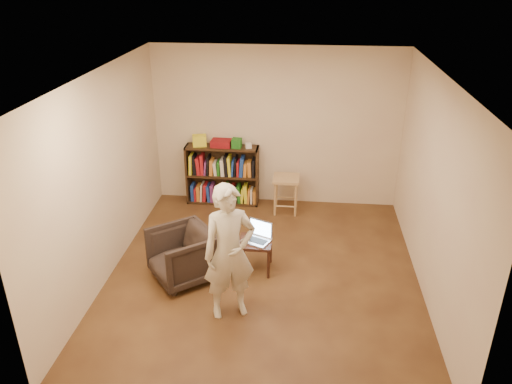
# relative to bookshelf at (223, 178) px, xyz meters

# --- Properties ---
(floor) EXTENTS (4.50, 4.50, 0.00)m
(floor) POSITION_rel_bookshelf_xyz_m (0.88, -2.09, -0.44)
(floor) COLOR #402414
(floor) RESTS_ON ground
(ceiling) EXTENTS (4.50, 4.50, 0.00)m
(ceiling) POSITION_rel_bookshelf_xyz_m (0.88, -2.09, 2.16)
(ceiling) COLOR silver
(ceiling) RESTS_ON wall_back
(wall_back) EXTENTS (4.00, 0.00, 4.00)m
(wall_back) POSITION_rel_bookshelf_xyz_m (0.88, 0.16, 0.86)
(wall_back) COLOR beige
(wall_back) RESTS_ON floor
(wall_left) EXTENTS (0.00, 4.50, 4.50)m
(wall_left) POSITION_rel_bookshelf_xyz_m (-1.12, -2.09, 0.86)
(wall_left) COLOR beige
(wall_left) RESTS_ON floor
(wall_right) EXTENTS (0.00, 4.50, 4.50)m
(wall_right) POSITION_rel_bookshelf_xyz_m (2.88, -2.09, 0.86)
(wall_right) COLOR beige
(wall_right) RESTS_ON floor
(bookshelf) EXTENTS (1.20, 0.30, 1.00)m
(bookshelf) POSITION_rel_bookshelf_xyz_m (0.00, 0.00, 0.00)
(bookshelf) COLOR black
(bookshelf) RESTS_ON floor
(box_yellow) EXTENTS (0.25, 0.21, 0.18)m
(box_yellow) POSITION_rel_bookshelf_xyz_m (-0.36, -0.01, 0.65)
(box_yellow) COLOR yellow
(box_yellow) RESTS_ON bookshelf
(red_cloth) EXTENTS (0.33, 0.25, 0.11)m
(red_cloth) POSITION_rel_bookshelf_xyz_m (-0.01, 0.00, 0.61)
(red_cloth) COLOR maroon
(red_cloth) RESTS_ON bookshelf
(box_green) EXTENTS (0.16, 0.16, 0.15)m
(box_green) POSITION_rel_bookshelf_xyz_m (0.25, -0.03, 0.64)
(box_green) COLOR #20681B
(box_green) RESTS_ON bookshelf
(box_white) EXTENTS (0.12, 0.12, 0.08)m
(box_white) POSITION_rel_bookshelf_xyz_m (0.44, -0.03, 0.60)
(box_white) COLOR silver
(box_white) RESTS_ON bookshelf
(stool) EXTENTS (0.42, 0.42, 0.60)m
(stool) POSITION_rel_bookshelf_xyz_m (1.07, -0.25, 0.05)
(stool) COLOR tan
(stool) RESTS_ON floor
(armchair) EXTENTS (1.04, 1.04, 0.69)m
(armchair) POSITION_rel_bookshelf_xyz_m (-0.14, -2.28, -0.10)
(armchair) COLOR #312820
(armchair) RESTS_ON floor
(side_table) EXTENTS (0.43, 0.43, 0.44)m
(side_table) POSITION_rel_bookshelf_xyz_m (0.76, -1.99, -0.08)
(side_table) COLOR black
(side_table) RESTS_ON floor
(laptop) EXTENTS (0.42, 0.37, 0.26)m
(laptop) POSITION_rel_bookshelf_xyz_m (0.79, -1.97, 0.06)
(laptop) COLOR #B8B8BD
(laptop) RESTS_ON side_table
(person) EXTENTS (0.70, 0.59, 1.62)m
(person) POSITION_rel_bookshelf_xyz_m (0.56, -2.91, 0.37)
(person) COLOR beige
(person) RESTS_ON floor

